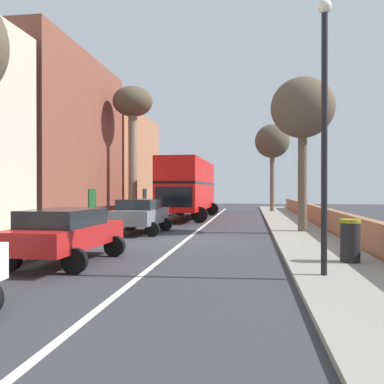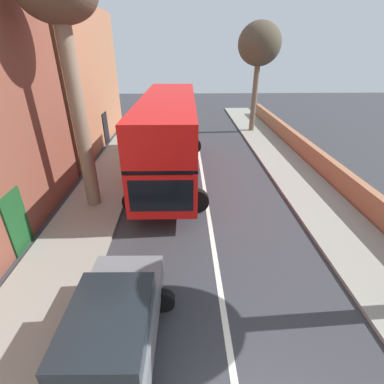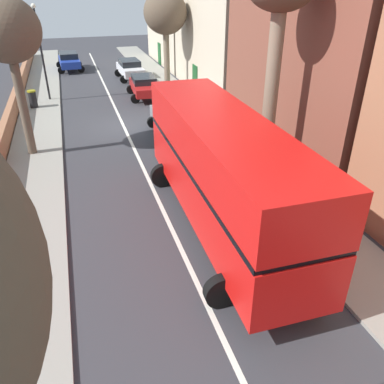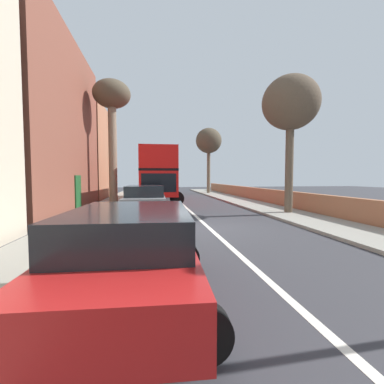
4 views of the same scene
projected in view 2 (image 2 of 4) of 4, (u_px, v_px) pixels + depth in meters
double_decker_bus at (169, 133)px, 13.96m from camera, size 3.66×10.69×4.06m
parked_car_grey_left_2 at (113, 331)px, 5.82m from camera, size 2.49×4.11×1.62m
street_tree_left_2 at (60, 13)px, 9.07m from camera, size 2.56×2.56×8.56m
street_tree_right_3 at (259, 45)px, 20.16m from camera, size 3.07×3.07×7.72m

